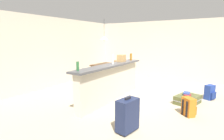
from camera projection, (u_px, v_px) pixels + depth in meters
The scene contains 17 objects.
ground_plane at pixel (132, 98), 5.45m from camera, with size 13.00×13.00×0.05m, color #BCAD8E.
wall_back at pixel (60, 52), 6.83m from camera, with size 6.60×0.10×2.50m, color beige.
wall_right at pixel (156, 50), 7.94m from camera, with size 0.10×6.00×2.50m, color beige.
partition_half_wall at pixel (111, 83), 5.06m from camera, with size 2.80×0.20×0.98m, color beige.
bar_countertop at pixel (111, 65), 4.98m from camera, with size 2.96×0.40×0.05m, color #4C4C51.
bottle_green at pixel (78, 66), 3.97m from camera, with size 0.06×0.06×0.20m, color #2D6B38.
bottle_white at pixel (113, 59), 4.97m from camera, with size 0.06×0.06×0.29m, color silver.
bottle_amber at pixel (131, 57), 5.95m from camera, with size 0.07×0.07×0.22m, color #9E661E.
grocery_bag at pixel (121, 58), 5.55m from camera, with size 0.26×0.18×0.22m, color tan.
dining_table at pixel (106, 66), 7.22m from camera, with size 1.10×0.80×0.74m.
dining_chair_near_partition at pixel (116, 71), 6.87m from camera, with size 0.45×0.45×0.93m.
pendant_lamp at pixel (104, 38), 7.10m from camera, with size 0.34×0.34×0.84m.
suitcase_flat_olive at pixel (187, 100), 4.86m from camera, with size 0.89×0.66×0.22m.
suitcase_upright_navy at pixel (128, 115), 3.34m from camera, with size 0.48×0.32×0.67m.
backpack_blue at pixel (210, 93), 5.19m from camera, with size 0.33×0.31×0.42m.
backpack_orange at pixel (189, 107), 4.07m from camera, with size 0.34×0.34×0.42m.
book_stack at pixel (187, 94), 4.86m from camera, with size 0.29×0.20×0.07m.
Camera 1 is at (-4.76, -2.26, 1.71)m, focal length 28.90 mm.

